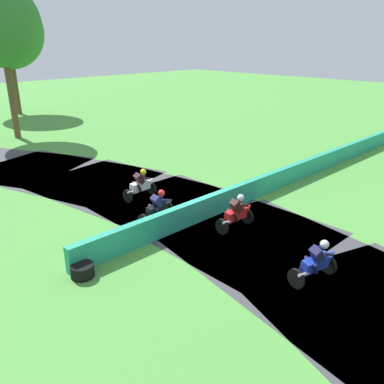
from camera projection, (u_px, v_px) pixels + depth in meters
The scene contains 10 objects.
ground_plane at pixel (205, 218), 16.07m from camera, with size 120.00×120.00×0.00m, color #4C933D.
track_asphalt at pixel (178, 229), 15.10m from camera, with size 11.70×38.43×0.01m.
safety_barrier at pixel (290, 174), 19.78m from camera, with size 0.30×23.95×0.90m, color #239375.
motorcycle_lead_blue at pixel (317, 261), 11.66m from camera, with size 1.71×0.98×1.43m.
motorcycle_chase_red at pixel (237, 212), 14.93m from camera, with size 1.69×0.75×1.42m.
motorcycle_trailing_black at pixel (159, 207), 15.39m from camera, with size 1.68×0.82×1.43m.
motorcycle_fourth_white at pixel (142, 184), 17.82m from camera, with size 1.68×0.73×1.42m.
tire_stack_mid_a at pixel (82, 271), 12.02m from camera, with size 0.71×0.71×0.40m.
tree_far_left at pixel (7, 31), 35.81m from camera, with size 6.33×6.33×10.75m.
tree_mid_rise at pixel (0, 25), 26.43m from camera, with size 5.28×5.28×10.44m.
Camera 1 is at (-10.70, -9.99, 6.72)m, focal length 37.32 mm.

